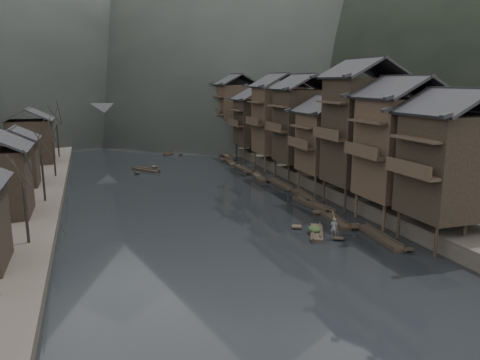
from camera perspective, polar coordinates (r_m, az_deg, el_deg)
name	(u,v)px	position (r m, az deg, el deg)	size (l,w,h in m)	color
water	(229,235)	(43.28, -1.40, -6.72)	(300.00, 300.00, 0.00)	black
right_bank	(342,149)	(92.92, 12.36, 3.69)	(40.00, 200.00, 1.80)	#2D2823
stilt_houses	(308,116)	(65.53, 8.34, 7.67)	(9.00, 67.60, 16.58)	black
left_houses	(10,153)	(60.62, -26.24, 2.96)	(8.10, 53.20, 8.73)	black
bare_trees	(43,142)	(61.32, -22.93, 4.24)	(3.99, 59.79, 7.97)	black
moored_sampans	(253,172)	(71.98, 1.62, 1.04)	(3.36, 72.70, 0.47)	black
midriver_boats	(160,160)	(83.29, -9.76, 2.37)	(10.93, 21.53, 0.45)	black
stone_bridge	(140,119)	(112.24, -12.09, 7.25)	(40.00, 6.00, 9.00)	#4C4C4F
hero_sampan	(317,232)	(43.93, 9.33, -6.31)	(3.18, 5.09, 0.44)	black
cargo_heap	(315,226)	(43.89, 9.10, -5.52)	(1.16, 1.52, 0.70)	black
boatman	(334,225)	(42.60, 11.40, -5.38)	(0.65, 0.43, 1.78)	#4C4D4E
bamboo_pole	(337,197)	(42.03, 11.78, -2.09)	(0.06, 0.06, 4.14)	#8C7A51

